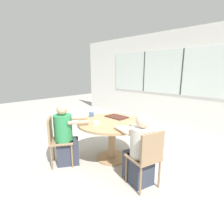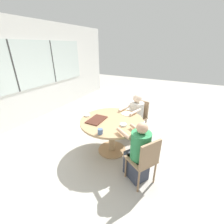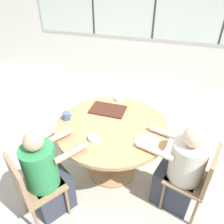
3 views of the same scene
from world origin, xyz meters
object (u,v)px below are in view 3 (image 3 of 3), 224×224
(chair_for_man_blue_shirt, at_px, (30,185))
(person_man_blue_shirt, at_px, (47,179))
(bowl_cereal, at_px, (94,138))
(bowl_white_shallow, at_px, (120,99))
(chair_for_woman_green_shirt, at_px, (198,177))
(coffee_mug, at_px, (67,116))
(person_woman_green_shirt, at_px, (180,173))

(chair_for_man_blue_shirt, height_order, person_man_blue_shirt, person_man_blue_shirt)
(person_man_blue_shirt, bearing_deg, chair_for_man_blue_shirt, -90.00)
(bowl_cereal, bearing_deg, bowl_white_shallow, 87.35)
(bowl_cereal, bearing_deg, chair_for_man_blue_shirt, -128.23)
(chair_for_woman_green_shirt, bearing_deg, coffee_mug, 97.38)
(person_woman_green_shirt, relative_size, coffee_mug, 11.54)
(chair_for_woman_green_shirt, distance_m, bowl_white_shallow, 1.35)
(chair_for_woman_green_shirt, height_order, person_man_blue_shirt, person_man_blue_shirt)
(bowl_white_shallow, bearing_deg, bowl_cereal, -92.65)
(person_man_blue_shirt, relative_size, bowl_white_shallow, 8.96)
(bowl_cereal, bearing_deg, person_man_blue_shirt, -129.95)
(chair_for_woman_green_shirt, relative_size, bowl_white_shallow, 7.17)
(chair_for_woman_green_shirt, distance_m, person_man_blue_shirt, 1.49)
(person_woman_green_shirt, bearing_deg, bowl_cereal, 109.74)
(person_woman_green_shirt, bearing_deg, chair_for_man_blue_shirt, 130.50)
(bowl_white_shallow, bearing_deg, chair_for_man_blue_shirt, -108.85)
(person_woman_green_shirt, distance_m, coffee_mug, 1.40)
(coffee_mug, bearing_deg, chair_for_man_blue_shirt, -90.33)
(chair_for_woman_green_shirt, xyz_separation_m, chair_for_man_blue_shirt, (-1.52, -0.58, 0.00))
(chair_for_woman_green_shirt, xyz_separation_m, person_woman_green_shirt, (-0.16, 0.05, -0.05))
(bowl_white_shallow, bearing_deg, chair_for_woman_green_shirt, -38.67)
(person_man_blue_shirt, bearing_deg, person_woman_green_shirt, 53.51)
(chair_for_woman_green_shirt, relative_size, chair_for_man_blue_shirt, 1.00)
(coffee_mug, height_order, bowl_cereal, coffee_mug)
(person_man_blue_shirt, relative_size, coffee_mug, 11.62)
(coffee_mug, xyz_separation_m, bowl_white_shallow, (0.48, 0.61, -0.03))
(chair_for_woman_green_shirt, height_order, coffee_mug, chair_for_woman_green_shirt)
(bowl_white_shallow, bearing_deg, person_man_blue_shirt, -107.12)
(person_man_blue_shirt, relative_size, bowl_cereal, 8.97)
(person_woman_green_shirt, relative_size, bowl_white_shallow, 8.90)
(chair_for_woman_green_shirt, relative_size, person_woman_green_shirt, 0.81)
(person_woman_green_shirt, relative_size, bowl_cereal, 8.92)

